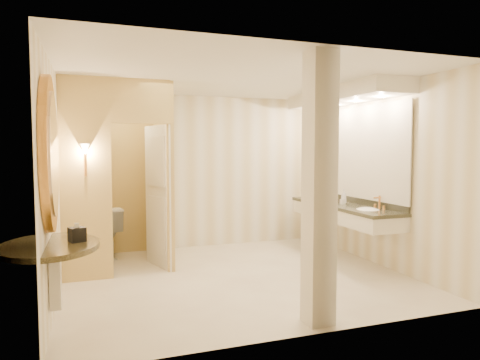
% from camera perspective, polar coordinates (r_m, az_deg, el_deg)
% --- Properties ---
extents(floor, '(4.50, 4.50, 0.00)m').
position_cam_1_polar(floor, '(6.04, -0.52, -12.73)').
color(floor, white).
rests_on(floor, ground).
extents(ceiling, '(4.50, 4.50, 0.00)m').
position_cam_1_polar(ceiling, '(5.86, -0.54, 13.46)').
color(ceiling, silver).
rests_on(ceiling, wall_back).
extents(wall_back, '(4.50, 0.02, 2.70)m').
position_cam_1_polar(wall_back, '(7.71, -5.26, 1.10)').
color(wall_back, white).
rests_on(wall_back, floor).
extents(wall_front, '(4.50, 0.02, 2.70)m').
position_cam_1_polar(wall_front, '(3.95, 8.72, -1.67)').
color(wall_front, white).
rests_on(wall_front, floor).
extents(wall_left, '(0.02, 4.00, 2.70)m').
position_cam_1_polar(wall_left, '(5.51, -23.31, -0.36)').
color(wall_left, white).
rests_on(wall_left, floor).
extents(wall_right, '(0.02, 4.00, 2.70)m').
position_cam_1_polar(wall_right, '(6.85, 17.63, 0.57)').
color(wall_right, white).
rests_on(wall_right, floor).
extents(toilet_closet, '(1.50, 1.55, 2.70)m').
position_cam_1_polar(toilet_closet, '(6.50, -12.69, 0.80)').
color(toilet_closet, '#E6D378').
rests_on(toilet_closet, floor).
extents(wall_sconce, '(0.14, 0.14, 0.42)m').
position_cam_1_polar(wall_sconce, '(5.91, -19.96, 3.71)').
color(wall_sconce, '#C98840').
rests_on(wall_sconce, toilet_closet).
extents(vanity, '(0.75, 2.56, 2.09)m').
position_cam_1_polar(vanity, '(7.01, 13.94, 2.99)').
color(vanity, silver).
rests_on(vanity, floor).
extents(console_shelf, '(1.10, 1.10, 2.00)m').
position_cam_1_polar(console_shelf, '(4.29, -24.02, -1.52)').
color(console_shelf, black).
rests_on(console_shelf, floor).
extents(pillar, '(0.26, 0.26, 2.70)m').
position_cam_1_polar(pillar, '(4.29, 10.53, -1.25)').
color(pillar, silver).
rests_on(pillar, floor).
extents(tissue_box, '(0.18, 0.18, 0.14)m').
position_cam_1_polar(tissue_box, '(4.35, -20.91, -6.80)').
color(tissue_box, black).
rests_on(tissue_box, console_shelf).
extents(toilet, '(0.59, 0.88, 0.83)m').
position_cam_1_polar(toilet, '(7.35, -17.61, -6.54)').
color(toilet, white).
rests_on(toilet, floor).
extents(soap_bottle_a, '(0.06, 0.06, 0.13)m').
position_cam_1_polar(soap_bottle_a, '(7.00, 13.48, -2.66)').
color(soap_bottle_a, beige).
rests_on(soap_bottle_a, vanity).
extents(soap_bottle_b, '(0.10, 0.10, 0.10)m').
position_cam_1_polar(soap_bottle_b, '(7.34, 12.17, -2.44)').
color(soap_bottle_b, silver).
rests_on(soap_bottle_b, vanity).
extents(soap_bottle_c, '(0.11, 0.11, 0.23)m').
position_cam_1_polar(soap_bottle_c, '(7.08, 13.66, -2.17)').
color(soap_bottle_c, '#C6B28C').
rests_on(soap_bottle_c, vanity).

